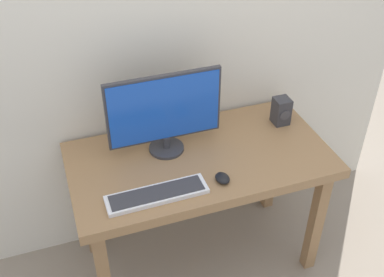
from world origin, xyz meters
name	(u,v)px	position (x,y,z in m)	size (l,w,h in m)	color
ground_plane	(199,256)	(0.00, 0.00, 0.00)	(6.00, 6.00, 0.00)	gray
desk	(200,171)	(0.00, 0.00, 0.67)	(1.32, 0.69, 0.77)	#936D47
monitor	(165,112)	(-0.14, 0.12, 1.00)	(0.58, 0.18, 0.43)	#333338
keyboard_primary	(157,194)	(-0.29, -0.21, 0.78)	(0.47, 0.13, 0.02)	silver
mouse	(222,178)	(0.04, -0.21, 0.79)	(0.06, 0.08, 0.03)	black
speaker_right	(281,111)	(0.52, 0.13, 0.85)	(0.08, 0.09, 0.15)	#333338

